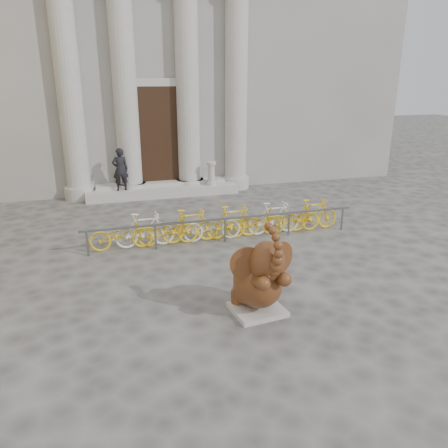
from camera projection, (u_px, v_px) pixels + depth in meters
name	position (u px, v px, depth m)	size (l,w,h in m)	color
ground	(233.00, 305.00, 9.12)	(80.00, 80.00, 0.00)	#474442
classical_building	(140.00, 45.00, 20.79)	(22.00, 10.70, 12.00)	gray
entrance_steps	(163.00, 191.00, 17.61)	(6.00, 1.20, 0.36)	#A8A59E
elephant_statue	(259.00, 280.00, 8.62)	(1.34, 1.54, 2.01)	#A8A59E
bike_rack	(222.00, 223.00, 12.72)	(8.00, 0.53, 1.00)	slate
pedestrian	(120.00, 169.00, 16.69)	(0.60, 0.39, 1.64)	black
balustrade_post	(211.00, 174.00, 17.66)	(0.39, 0.39, 0.95)	#A8A59E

